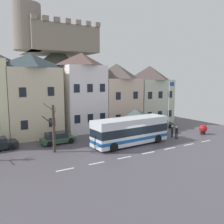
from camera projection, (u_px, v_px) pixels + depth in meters
ground_plane at (139, 149)px, 25.96m from camera, size 40.00×60.00×0.07m
townhouse_01 at (32, 96)px, 30.88m from camera, size 6.65×5.51×10.79m
townhouse_02 at (82, 92)px, 34.41m from camera, size 5.72×5.57×11.25m
townhouse_03 at (117, 95)px, 37.75m from camera, size 6.21×5.98×9.93m
townhouse_04 at (149, 95)px, 40.96m from camera, size 6.52×5.72×9.75m
hilltop_castle at (58, 79)px, 51.33m from camera, size 37.16×37.16×21.16m
transit_bus at (131, 131)px, 27.37m from camera, size 9.53×3.12×3.12m
bus_shelter at (136, 113)px, 31.71m from camera, size 3.60×3.60×3.61m
parked_car_00 at (159, 124)px, 36.52m from camera, size 4.21×2.06×1.33m
parked_car_02 at (57, 138)px, 27.99m from camera, size 3.94×2.07×1.32m
pedestrian_00 at (172, 130)px, 31.02m from camera, size 0.30×0.31×1.55m
pedestrian_01 at (176, 132)px, 30.15m from camera, size 0.31×0.33×1.59m
pedestrian_02 at (166, 128)px, 32.76m from camera, size 0.29×0.33×1.63m
pedestrian_03 at (157, 128)px, 32.30m from camera, size 0.34×0.34×1.68m
public_bench at (137, 128)px, 34.48m from camera, size 1.48×0.48×0.87m
flagpole at (169, 103)px, 33.49m from camera, size 0.95×0.10×7.20m
harbour_buoy at (203, 129)px, 32.53m from camera, size 1.10×1.10×1.35m
bare_tree_01 at (53, 127)px, 24.33m from camera, size 1.79×1.87×5.17m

